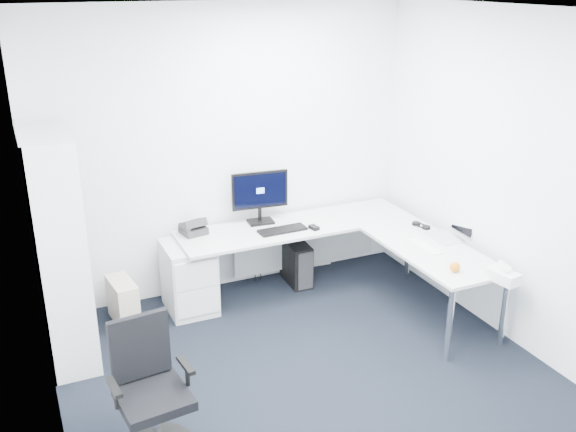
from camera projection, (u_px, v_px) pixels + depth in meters
name	position (u px, v px, depth m)	size (l,w,h in m)	color
ground	(328.00, 400.00, 4.68)	(4.20, 4.20, 0.00)	black
ceiling	(339.00, 13.00, 3.72)	(4.20, 4.20, 0.00)	white
wall_back	(227.00, 152.00, 5.99)	(3.60, 0.02, 2.70)	white
wall_left	(42.00, 279.00, 3.51)	(0.02, 4.20, 2.70)	white
wall_right	(541.00, 192.00, 4.89)	(0.02, 4.20, 2.70)	white
l_desk	(312.00, 269.00, 5.96)	(2.30, 1.29, 0.67)	silver
drawer_pedestal	(189.00, 277.00, 5.84)	(0.42, 0.52, 0.64)	silver
bookshelf	(58.00, 248.00, 4.96)	(0.36, 0.92, 1.85)	silver
task_chair	(153.00, 395.00, 3.99)	(0.52, 0.52, 0.92)	black
black_pc_tower	(296.00, 262.00, 6.39)	(0.19, 0.44, 0.43)	black
beige_pc_tower	(123.00, 301.00, 5.68)	(0.18, 0.41, 0.39)	#C0B5A3
power_strip	(314.00, 263.00, 6.83)	(0.36, 0.06, 0.04)	white
monitor	(260.00, 197.00, 6.06)	(0.55, 0.17, 0.52)	black
black_keyboard	(282.00, 230.00, 5.95)	(0.45, 0.16, 0.02)	black
mouse	(314.00, 228.00, 5.99)	(0.06, 0.10, 0.03)	black
desk_phone	(193.00, 226.00, 5.88)	(0.21, 0.21, 0.15)	#28272A
laptop	(445.00, 226.00, 5.76)	(0.33, 0.32, 0.24)	silver
white_keyboard	(425.00, 246.00, 5.61)	(0.11, 0.37, 0.01)	white
headphones	(421.00, 224.00, 6.05)	(0.12, 0.18, 0.05)	black
orange_fruit	(455.00, 267.00, 5.13)	(0.08, 0.08, 0.08)	orange
tissue_box	(503.00, 276.00, 4.97)	(0.13, 0.26, 0.09)	white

